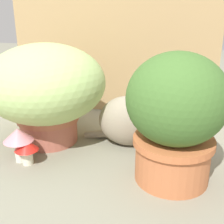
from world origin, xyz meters
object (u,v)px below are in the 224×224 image
at_px(grass_planter, 46,88).
at_px(mushroom_ornament_pink, 18,137).
at_px(leafy_planter, 176,115).
at_px(mushroom_ornament_red, 26,148).
at_px(cat, 133,119).

distance_m(grass_planter, mushroom_ornament_pink, 0.25).
bearing_deg(leafy_planter, grass_planter, 161.19).
bearing_deg(grass_planter, mushroom_ornament_pink, -99.35).
xyz_separation_m(grass_planter, mushroom_ornament_red, (0.01, -0.21, -0.18)).
bearing_deg(leafy_planter, mushroom_ornament_pink, -178.78).
distance_m(leafy_planter, mushroom_ornament_pink, 0.60).
height_order(grass_planter, leafy_planter, leafy_planter).
bearing_deg(mushroom_ornament_pink, grass_planter, 80.65).
xyz_separation_m(grass_planter, leafy_planter, (0.55, -0.19, -0.01)).
relative_size(grass_planter, leafy_planter, 1.14).
bearing_deg(leafy_planter, mushroom_ornament_red, -177.24).
relative_size(grass_planter, mushroom_ornament_pink, 3.67).
distance_m(leafy_planter, cat, 0.32).
xyz_separation_m(leafy_planter, mushroom_ornament_pink, (-0.58, -0.01, -0.14)).
height_order(grass_planter, mushroom_ornament_red, grass_planter).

